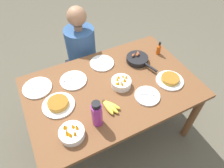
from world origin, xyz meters
TOP-DOWN VIEW (x-y plane):
  - ground_plane at (0.00, 0.00)m, footprint 14.00×14.00m
  - dining_table at (0.00, 0.00)m, footprint 1.51×0.98m
  - banana_bunch at (-0.12, -0.20)m, footprint 0.12×0.18m
  - skillet at (0.38, 0.18)m, footprint 0.22×0.35m
  - frittata_plate_center at (0.50, -0.18)m, footprint 0.25×0.25m
  - frittata_plate_side at (-0.48, 0.01)m, footprint 0.26×0.26m
  - empty_plate_near_front at (0.05, 0.31)m, footprint 0.24×0.24m
  - empty_plate_far_left at (-0.28, 0.22)m, footprint 0.24×0.24m
  - empty_plate_far_right at (0.22, -0.24)m, footprint 0.22×0.22m
  - empty_plate_mid_edge at (-0.60, 0.27)m, footprint 0.25×0.25m
  - fruit_bowl_mango at (-0.47, -0.30)m, footprint 0.19×0.19m
  - fruit_bowl_citrus at (0.08, -0.03)m, footprint 0.18×0.18m
  - water_bottle at (-0.26, -0.28)m, footprint 0.08×0.08m
  - hot_sauce_bottle at (0.63, 0.19)m, footprint 0.04×0.04m
  - person_figure at (-0.03, 0.71)m, footprint 0.35×0.35m

SIDE VIEW (x-z plane):
  - ground_plane at x=0.00m, z-range 0.00..0.00m
  - person_figure at x=-0.03m, z-range -0.10..1.06m
  - dining_table at x=0.00m, z-range 0.27..1.01m
  - empty_plate_mid_edge at x=-0.60m, z-range 0.73..0.75m
  - empty_plate_near_front at x=0.05m, z-range 0.73..0.75m
  - empty_plate_far_left at x=-0.28m, z-range 0.73..0.75m
  - empty_plate_far_right at x=0.22m, z-range 0.73..0.75m
  - banana_bunch at x=-0.12m, z-range 0.73..0.77m
  - frittata_plate_center at x=0.50m, z-range 0.73..0.78m
  - frittata_plate_side at x=-0.48m, z-range 0.73..0.78m
  - skillet at x=0.38m, z-range 0.72..0.80m
  - fruit_bowl_mango at x=-0.47m, z-range 0.71..0.83m
  - fruit_bowl_citrus at x=0.08m, z-range 0.71..0.84m
  - hot_sauce_bottle at x=0.63m, z-range 0.73..0.87m
  - water_bottle at x=-0.26m, z-range 0.73..0.97m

